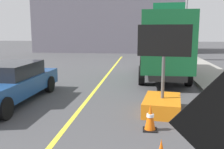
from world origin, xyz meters
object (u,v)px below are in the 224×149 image
traffic_cone_mid_lane (150,117)px  arrow_board_trailer (162,97)px  highway_guide_sign (176,19)px  box_truck (162,44)px  pickup_car (8,83)px

traffic_cone_mid_lane → arrow_board_trailer: bearing=75.2°
arrow_board_trailer → highway_guide_sign: 14.86m
box_truck → highway_guide_sign: size_ratio=1.56×
arrow_board_trailer → traffic_cone_mid_lane: 1.63m
pickup_car → traffic_cone_mid_lane: (4.93, -2.12, -0.36)m
pickup_car → traffic_cone_mid_lane: bearing=-23.2°
highway_guide_sign → box_truck: bearing=-101.5°
highway_guide_sign → traffic_cone_mid_lane: (-2.51, -15.98, -3.08)m
arrow_board_trailer → traffic_cone_mid_lane: (-0.42, -1.57, -0.14)m
box_truck → traffic_cone_mid_lane: bearing=-96.1°
highway_guide_sign → traffic_cone_mid_lane: size_ratio=7.20×
highway_guide_sign → traffic_cone_mid_lane: bearing=-98.9°
arrow_board_trailer → box_truck: bearing=86.1°
highway_guide_sign → traffic_cone_mid_lane: highway_guide_sign is taller
arrow_board_trailer → pickup_car: 5.37m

